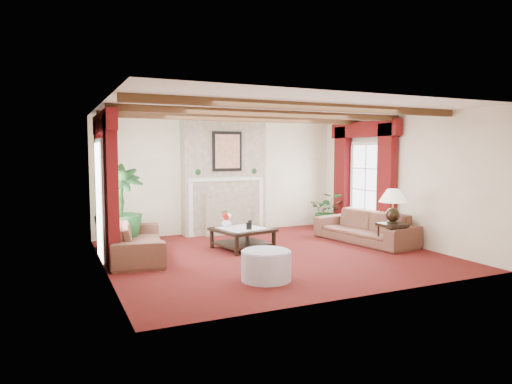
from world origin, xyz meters
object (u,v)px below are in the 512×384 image
sofa_left (137,233)px  sofa_right (365,222)px  potted_palm (119,225)px  coffee_table (243,239)px  ottoman (266,266)px  side_table (392,237)px

sofa_left → sofa_right: sofa_right is taller
sofa_left → potted_palm: bearing=22.3°
coffee_table → sofa_right: bearing=-22.7°
ottoman → sofa_right: bearing=28.5°
potted_palm → ottoman: bearing=-62.2°
potted_palm → sofa_right: bearing=-17.0°
sofa_right → potted_palm: (-4.88, 1.49, 0.03)m
sofa_left → ottoman: (1.49, -2.36, -0.22)m
sofa_left → ottoman: size_ratio=3.07×
side_table → coffee_table: bearing=152.1°
sofa_right → ottoman: sofa_right is taller
sofa_left → side_table: sofa_left is taller
coffee_table → ottoman: bearing=-116.2°
sofa_left → coffee_table: 2.05m
coffee_table → potted_palm: bearing=143.2°
sofa_left → sofa_right: size_ratio=0.99×
potted_palm → side_table: 5.40m
ottoman → side_table: bearing=14.8°
potted_palm → coffee_table: bearing=-24.4°
sofa_left → ottoman: bearing=-138.9°
side_table → ottoman: (-3.14, -0.83, -0.05)m
sofa_left → sofa_right: bearing=-89.0°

